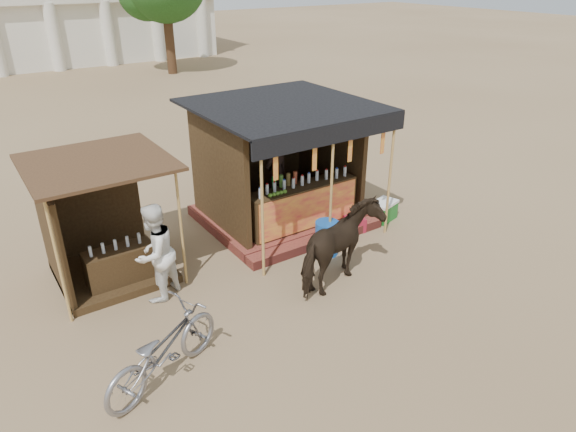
# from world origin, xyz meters

# --- Properties ---
(ground) EXTENTS (120.00, 120.00, 0.00)m
(ground) POSITION_xyz_m (0.00, 0.00, 0.00)
(ground) COLOR #846B4C
(ground) RESTS_ON ground
(main_stall) EXTENTS (3.60, 3.61, 2.78)m
(main_stall) POSITION_xyz_m (1.00, 3.36, 1.03)
(main_stall) COLOR maroon
(main_stall) RESTS_ON ground
(secondary_stall) EXTENTS (2.40, 2.40, 2.38)m
(secondary_stall) POSITION_xyz_m (-3.17, 3.24, 0.85)
(secondary_stall) COLOR #3A2915
(secondary_stall) RESTS_ON ground
(cow) EXTENTS (2.05, 1.42, 1.58)m
(cow) POSITION_xyz_m (0.42, 0.48, 0.79)
(cow) COLOR black
(cow) RESTS_ON ground
(motorbike) EXTENTS (2.21, 1.48, 1.10)m
(motorbike) POSITION_xyz_m (-3.23, -0.03, 0.55)
(motorbike) COLOR gray
(motorbike) RESTS_ON ground
(bystander) EXTENTS (1.11, 1.05, 1.82)m
(bystander) POSITION_xyz_m (-2.53, 2.00, 0.91)
(bystander) COLOR white
(bystander) RESTS_ON ground
(blue_barrel) EXTENTS (0.52, 0.52, 0.73)m
(blue_barrel) POSITION_xyz_m (0.93, 1.54, 0.36)
(blue_barrel) COLOR #1651A9
(blue_barrel) RESTS_ON ground
(red_crate) EXTENTS (0.47, 0.49, 0.33)m
(red_crate) POSITION_xyz_m (2.09, 2.00, 0.16)
(red_crate) COLOR maroon
(red_crate) RESTS_ON ground
(cooler) EXTENTS (0.74, 0.60, 0.46)m
(cooler) POSITION_xyz_m (3.02, 2.06, 0.23)
(cooler) COLOR #176820
(cooler) RESTS_ON ground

